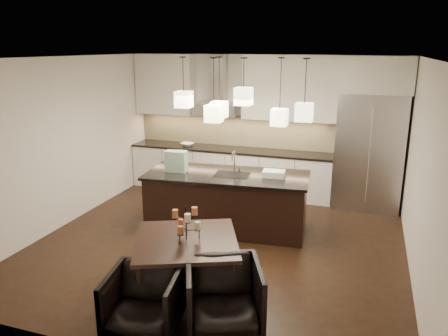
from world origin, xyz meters
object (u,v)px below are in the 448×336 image
(refrigerator, at_px, (369,152))
(armchair_left, at_px, (144,302))
(dining_table, at_px, (187,266))
(armchair_right, at_px, (224,296))
(island_body, at_px, (227,202))

(refrigerator, xyz_separation_m, armchair_left, (-2.14, -4.72, -0.73))
(dining_table, relative_size, armchair_right, 1.47)
(island_body, bearing_deg, armchair_left, -94.86)
(refrigerator, height_order, island_body, refrigerator)
(dining_table, bearing_deg, refrigerator, 38.98)
(dining_table, relative_size, armchair_left, 1.57)
(island_body, xyz_separation_m, dining_table, (0.17, -2.07, -0.09))
(refrigerator, bearing_deg, island_body, -140.21)
(armchair_left, height_order, armchair_right, armchair_right)
(dining_table, bearing_deg, island_body, 70.94)
(refrigerator, height_order, armchair_left, refrigerator)
(armchair_left, xyz_separation_m, armchair_right, (0.78, 0.34, 0.02))
(refrigerator, distance_m, armchair_left, 5.24)
(armchair_right, bearing_deg, island_body, 84.23)
(island_body, xyz_separation_m, armchair_right, (0.81, -2.57, -0.08))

